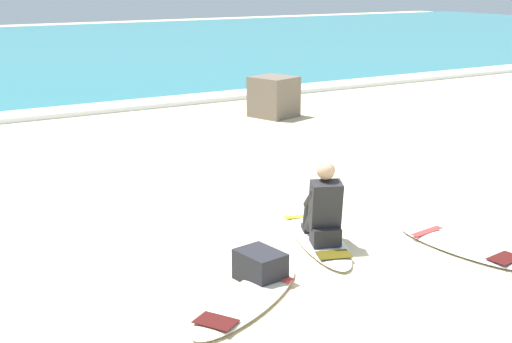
# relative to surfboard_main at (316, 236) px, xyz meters

# --- Properties ---
(ground_plane) EXTENTS (80.00, 80.00, 0.00)m
(ground_plane) POSITION_rel_surfboard_main_xyz_m (-0.22, 0.10, -0.04)
(ground_plane) COLOR beige
(breaking_foam) EXTENTS (80.00, 0.90, 0.11)m
(breaking_foam) POSITION_rel_surfboard_main_xyz_m (-0.22, 9.18, 0.02)
(breaking_foam) COLOR white
(breaking_foam) RESTS_ON ground
(surfboard_main) EXTENTS (1.20, 2.18, 0.08)m
(surfboard_main) POSITION_rel_surfboard_main_xyz_m (0.00, 0.00, 0.00)
(surfboard_main) COLOR white
(surfboard_main) RESTS_ON ground
(surfer_seated) EXTENTS (0.58, 0.77, 0.95)m
(surfer_seated) POSITION_rel_surfboard_main_xyz_m (-0.07, -0.23, 0.40)
(surfer_seated) COLOR #232326
(surfer_seated) RESTS_ON surfboard_main
(surfboard_spare_near) EXTENTS (1.82, 1.38, 0.08)m
(surfboard_spare_near) POSITION_rel_surfboard_main_xyz_m (-1.54, -1.04, 0.00)
(surfboard_spare_near) COLOR #EFE5C6
(surfboard_spare_near) RESTS_ON ground
(surfboard_spare_far) EXTENTS (0.74, 1.78, 0.08)m
(surfboard_spare_far) POSITION_rel_surfboard_main_xyz_m (1.22, -1.11, 0.00)
(surfboard_spare_far) COLOR silver
(surfboard_spare_far) RESTS_ON ground
(shoreline_rock) EXTENTS (1.04, 1.07, 0.88)m
(shoreline_rock) POSITION_rel_surfboard_main_xyz_m (3.52, 6.54, 0.40)
(shoreline_rock) COLOR #756656
(shoreline_rock) RESTS_ON ground
(beach_bag) EXTENTS (0.43, 0.53, 0.32)m
(beach_bag) POSITION_rel_surfboard_main_xyz_m (-1.18, -0.68, 0.12)
(beach_bag) COLOR #232328
(beach_bag) RESTS_ON ground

